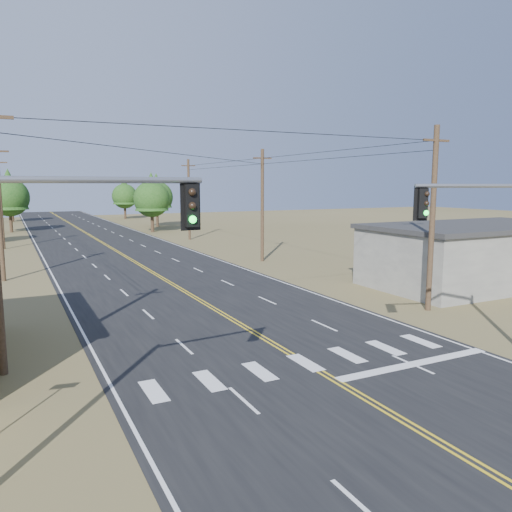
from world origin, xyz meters
TOP-DOWN VIEW (x-y plane):
  - ground at (0.00, 0.00)m, footprint 220.00×220.00m
  - road at (0.00, 30.00)m, footprint 15.00×200.00m
  - building_right at (19.00, 16.00)m, footprint 15.00×8.00m
  - utility_pole_left_far at (-10.50, 52.00)m, footprint 1.80×0.30m
  - utility_pole_right_near at (10.50, 12.00)m, footprint 1.80×0.30m
  - utility_pole_right_mid at (10.50, 32.00)m, footprint 1.80×0.30m
  - utility_pole_right_far at (10.50, 52.00)m, footprint 1.80×0.30m
  - signal_mast_left at (-9.42, 4.13)m, footprint 5.62×0.72m
  - signal_mast_right at (6.60, 4.50)m, footprint 5.04×1.98m
  - tree_left_mid at (-9.52, 72.82)m, footprint 5.52×5.52m
  - tree_left_far at (-9.00, 95.65)m, footprint 5.11×5.11m
  - tree_right_near at (9.00, 64.18)m, footprint 5.22×5.22m
  - tree_right_mid at (12.17, 72.92)m, footprint 5.25×5.25m
  - tree_right_far at (11.49, 94.40)m, footprint 4.97×4.97m

SIDE VIEW (x-z plane):
  - ground at x=0.00m, z-range 0.00..0.00m
  - road at x=0.00m, z-range 0.00..0.02m
  - building_right at x=19.00m, z-range 0.00..4.00m
  - signal_mast_right at x=6.60m, z-range 1.20..8.24m
  - signal_mast_left at x=-9.42m, z-range 1.24..8.44m
  - tree_right_far at x=11.49m, z-range 0.92..9.21m
  - utility_pole_left_far at x=-10.50m, z-range 0.12..10.12m
  - utility_pole_right_near at x=10.50m, z-range 0.12..10.12m
  - utility_pole_right_mid at x=10.50m, z-range 0.12..10.12m
  - utility_pole_right_far at x=10.50m, z-range 0.12..10.12m
  - tree_left_far at x=-9.00m, z-range 0.95..9.47m
  - tree_right_near at x=9.00m, z-range 0.97..9.66m
  - tree_right_mid at x=12.17m, z-range 0.98..9.73m
  - tree_left_mid at x=-9.52m, z-range 1.03..10.22m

